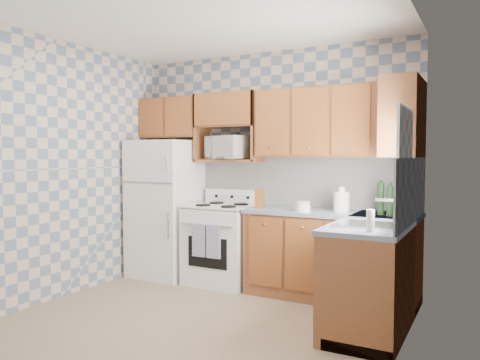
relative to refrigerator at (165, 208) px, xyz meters
name	(u,v)px	position (x,y,z in m)	size (l,w,h in m)	color
floor	(195,324)	(1.27, -1.25, -0.84)	(3.40, 3.40, 0.00)	#816C52
back_wall	(271,168)	(1.27, 0.35, 0.51)	(3.40, 0.02, 2.70)	slate
right_wall	(396,177)	(2.97, -1.25, 0.51)	(0.02, 3.20, 2.70)	slate
backsplash_back	(302,182)	(1.68, 0.34, 0.36)	(2.60, 0.01, 0.56)	white
backsplash_right	(412,190)	(2.96, -0.45, 0.36)	(0.01, 1.60, 0.56)	white
refrigerator	(165,208)	(0.00, 0.00, 0.00)	(0.75, 0.70, 1.68)	white
stove_body	(222,245)	(0.80, 0.03, -0.39)	(0.76, 0.65, 0.90)	white
cooktop	(222,206)	(0.80, 0.03, 0.07)	(0.76, 0.65, 0.03)	silver
backguard	(234,196)	(0.80, 0.30, 0.16)	(0.76, 0.08, 0.17)	white
dish_towel_left	(199,241)	(0.71, -0.32, -0.29)	(0.17, 0.03, 0.36)	navy
dish_towel_right	(213,242)	(0.90, -0.32, -0.29)	(0.17, 0.03, 0.36)	navy
base_cabinets_back	(330,257)	(2.10, 0.05, -0.40)	(1.75, 0.60, 0.88)	brown
base_cabinets_right	(376,274)	(2.67, -0.45, -0.40)	(0.60, 1.60, 0.88)	brown
countertop_back	(331,213)	(2.10, 0.05, 0.06)	(1.77, 0.63, 0.04)	slate
countertop_right	(376,223)	(2.67, -0.45, 0.06)	(0.63, 1.60, 0.04)	slate
upper_cabinets_back	(336,122)	(2.10, 0.19, 1.01)	(1.75, 0.33, 0.74)	brown
upper_cabinets_fridge	(173,118)	(-0.02, 0.19, 1.13)	(0.82, 0.33, 0.50)	brown
upper_cabinets_right	(403,118)	(2.81, 0.00, 1.01)	(0.33, 0.70, 0.74)	brown
microwave_shelf	(229,161)	(0.80, 0.19, 0.60)	(0.80, 0.33, 0.03)	brown
microwave	(229,148)	(0.81, 0.16, 0.75)	(0.50, 0.34, 0.28)	white
sink	(367,225)	(2.67, -0.80, 0.09)	(0.48, 0.40, 0.03)	#B7B7BC
window	(405,162)	(2.96, -0.80, 0.61)	(0.02, 0.66, 0.86)	silver
bottle_0	(381,199)	(2.62, -0.01, 0.24)	(0.07, 0.07, 0.31)	black
bottle_1	(390,201)	(2.72, -0.07, 0.23)	(0.07, 0.07, 0.29)	black
bottle_2	(397,201)	(2.77, 0.03, 0.22)	(0.07, 0.07, 0.27)	#512812
knife_block	(260,198)	(1.32, -0.05, 0.19)	(0.10, 0.10, 0.22)	#69300F
electric_kettle	(342,202)	(2.21, 0.04, 0.18)	(0.16, 0.16, 0.20)	white
food_containers	(303,207)	(1.86, -0.13, 0.13)	(0.16, 0.16, 0.11)	beige
soap_bottle	(370,221)	(2.76, -1.09, 0.17)	(0.06, 0.06, 0.17)	beige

